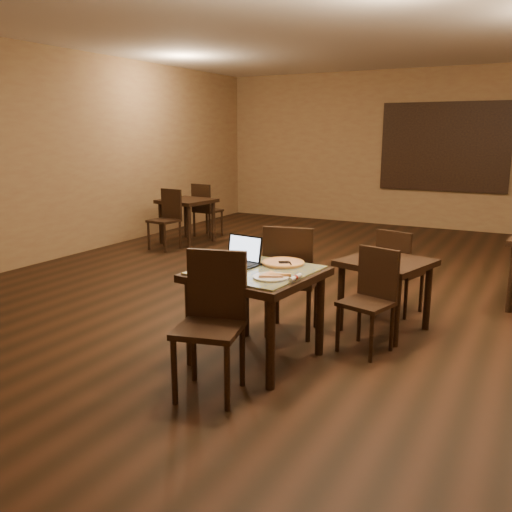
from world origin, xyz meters
The scene contains 21 objects.
ground centered at (0.00, 0.00, 0.00)m, with size 10.00×10.00×0.00m, color black.
wall_back centered at (0.00, 5.00, 1.50)m, with size 8.00×0.02×3.00m, color olive.
wall_left centered at (-4.00, 0.00, 1.50)m, with size 0.02×10.00×3.00m, color olive.
ceiling centered at (0.00, 0.00, 3.00)m, with size 8.00×10.00×0.02m, color silver.
mural centered at (0.50, 4.96, 1.55)m, with size 2.34×0.05×1.64m.
tiled_table centered at (0.32, -2.13, 0.66)m, with size 1.01×1.01×0.76m.
chair_main_near centered at (0.30, -2.74, 0.57)m, with size 0.53×0.53×1.01m.
chair_main_far centered at (0.34, -1.51, 0.58)m, with size 0.53×0.53×1.03m.
laptop centered at (0.12, -2.02, 0.82)m, with size 0.36×0.30×0.23m.
plate centered at (0.54, -2.31, 0.77)m, with size 0.27×0.27×0.01m, color white.
pizza_slice centered at (0.54, -2.31, 0.79)m, with size 0.21×0.21×0.02m, color #F6E7A4, non-canonical shape.
pizza_pan centered at (0.44, -1.89, 0.77)m, with size 0.34×0.34×0.01m, color silver.
pizza_whole centered at (0.44, -1.89, 0.78)m, with size 0.35×0.35×0.02m.
spatula centered at (0.46, -1.91, 0.79)m, with size 0.09×0.21×0.01m, color silver.
napkin_roll centered at (0.72, -2.27, 0.78)m, with size 0.04×0.16×0.04m.
other_table_b centered at (-3.00, 1.59, 0.61)m, with size 0.85×0.85×0.73m.
other_table_b_chair_near centered at (-2.99, 1.04, 0.53)m, with size 0.45×0.45×0.94m.
other_table_b_chair_far centered at (-3.01, 2.14, 0.53)m, with size 0.45×0.45×0.94m.
other_table_c centered at (1.05, -0.96, 0.56)m, with size 0.89×0.89×0.68m.
other_table_c_chair_near centered at (1.07, -1.47, 0.49)m, with size 0.47×0.47×0.88m.
other_table_c_chair_far centered at (1.03, -0.44, 0.49)m, with size 0.47×0.47×0.88m.
Camera 1 is at (2.29, -5.80, 1.83)m, focal length 38.00 mm.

